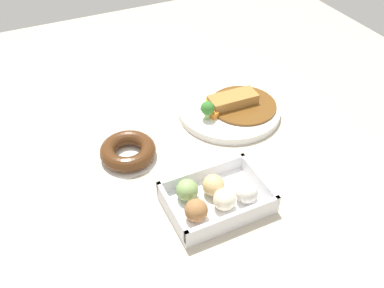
{
  "coord_description": "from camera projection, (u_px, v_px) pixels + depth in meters",
  "views": [
    {
      "loc": [
        -0.29,
        -0.62,
        0.62
      ],
      "look_at": [
        0.0,
        -0.0,
        0.03
      ],
      "focal_mm": 39.25,
      "sensor_mm": 36.0,
      "label": 1
    }
  ],
  "objects": [
    {
      "name": "donut_box",
      "position": [
        215.0,
        198.0,
        0.8
      ],
      "size": [
        0.19,
        0.14,
        0.06
      ],
      "color": "white",
      "rests_on": "ground_plane"
    },
    {
      "name": "curry_plate",
      "position": [
        230.0,
        108.0,
        1.03
      ],
      "size": [
        0.25,
        0.25,
        0.06
      ],
      "color": "white",
      "rests_on": "ground_plane"
    },
    {
      "name": "chocolate_ring_donut",
      "position": [
        128.0,
        151.0,
        0.91
      ],
      "size": [
        0.13,
        0.13,
        0.04
      ],
      "color": "white",
      "rests_on": "ground_plane"
    },
    {
      "name": "ground_plane",
      "position": [
        190.0,
        154.0,
        0.93
      ],
      "size": [
        1.6,
        1.6,
        0.0
      ],
      "primitive_type": "plane",
      "color": "#B2A893"
    }
  ]
}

